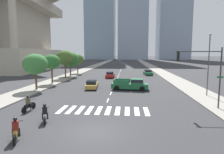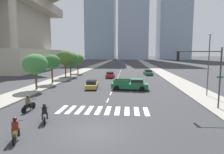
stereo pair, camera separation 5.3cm
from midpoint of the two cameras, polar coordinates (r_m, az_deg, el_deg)
ground_plane at (r=14.02m, az=-5.20°, el=-15.67°), size 800.00×800.00×0.00m
sidewalk_east at (r=44.13m, az=17.30°, el=-0.33°), size 4.00×260.00×0.15m
sidewalk_west at (r=45.35m, az=-13.52°, el=-0.02°), size 4.00×260.00×0.15m
crosswalk_near at (r=18.78m, az=-2.48°, el=-9.73°), size 8.55×2.81×0.01m
lane_divider_center at (r=46.22m, az=1.88°, el=0.20°), size 0.14×50.00×0.01m
motorcycle_lead at (r=20.04m, az=-23.20°, el=-7.51°), size 0.70×2.20×1.49m
motorcycle_trailing at (r=13.92m, az=-26.33°, el=-13.96°), size 1.08×1.98×1.49m
motorcycle_third at (r=16.47m, az=-19.04°, el=-10.39°), size 1.03×1.97×1.49m
pickup_truck at (r=29.08m, az=5.87°, el=-2.18°), size 5.58×2.55×1.67m
sedan_gold_0 at (r=30.38m, az=-5.90°, el=-2.24°), size 2.14×4.51×1.25m
sedan_green_1 at (r=49.77m, az=10.60°, el=1.27°), size 2.10×4.55×1.33m
sedan_red_2 at (r=43.51m, az=-0.45°, el=0.58°), size 1.80×4.32×1.31m
traffic_signal_near at (r=20.35m, az=25.33°, el=2.74°), size 4.52×0.28×5.82m
street_lamp_east at (r=26.78m, az=26.56°, el=4.45°), size 0.50×0.24×7.64m
street_tree_nearest at (r=30.34m, az=-21.50°, el=3.49°), size 3.54×3.54×5.20m
street_tree_second at (r=35.86m, az=-17.23°, el=4.24°), size 2.99×2.99×5.06m
street_tree_third at (r=42.83m, az=-13.54°, el=5.52°), size 3.72×3.72×5.95m
street_tree_fourth at (r=46.37m, az=-12.08°, el=5.02°), size 4.11×4.11×5.60m
street_tree_fifth at (r=52.76m, az=-9.99°, el=5.11°), size 3.29×3.29×5.11m
office_tower_right_skyline at (r=201.77m, az=17.68°, el=19.53°), size 28.03×28.00×112.45m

